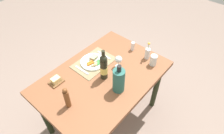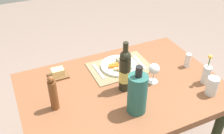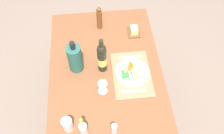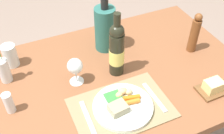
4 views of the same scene
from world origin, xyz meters
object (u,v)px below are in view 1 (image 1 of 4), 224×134
(dining_table, at_px, (103,82))
(knife, at_px, (82,70))
(fork, at_px, (104,55))
(cooler_bottle, at_px, (119,80))
(wine_glass, at_px, (119,60))
(wine_bottle, at_px, (104,67))
(flower_vase, at_px, (147,53))
(pepper_mill, at_px, (67,98))
(water_tumbler, at_px, (153,61))
(butter_dish, at_px, (56,81))
(dinner_plate, at_px, (93,61))
(salt_shaker, at_px, (133,46))

(dining_table, bearing_deg, knife, -68.67)
(fork, relative_size, cooler_bottle, 0.61)
(wine_glass, xyz_separation_m, wine_bottle, (0.20, -0.01, 0.04))
(cooler_bottle, bearing_deg, wine_bottle, -98.83)
(flower_vase, bearing_deg, dining_table, -20.08)
(pepper_mill, bearing_deg, water_tumbler, 163.03)
(dining_table, height_order, butter_dish, butter_dish)
(knife, height_order, cooler_bottle, cooler_bottle)
(dinner_plate, height_order, fork, dinner_plate)
(wine_glass, distance_m, pepper_mill, 0.64)
(dinner_plate, bearing_deg, wine_glass, 118.59)
(wine_glass, bearing_deg, knife, -40.68)
(knife, height_order, pepper_mill, pepper_mill)
(flower_vase, bearing_deg, fork, -53.94)
(knife, xyz_separation_m, flower_vase, (-0.58, 0.39, 0.06))
(water_tumbler, distance_m, butter_dish, 0.97)
(water_tumbler, height_order, flower_vase, flower_vase)
(pepper_mill, bearing_deg, salt_shaker, -178.46)
(water_tumbler, bearing_deg, wine_bottle, -30.09)
(dining_table, height_order, wine_bottle, wine_bottle)
(dining_table, height_order, flower_vase, flower_vase)
(cooler_bottle, xyz_separation_m, salt_shaker, (-0.54, -0.23, -0.07))
(dinner_plate, xyz_separation_m, butter_dish, (0.42, -0.08, 0.00))
(dinner_plate, bearing_deg, butter_dish, -10.47)
(water_tumbler, height_order, wine_bottle, wine_bottle)
(dining_table, xyz_separation_m, pepper_mill, (0.43, 0.01, 0.20))
(dining_table, xyz_separation_m, wine_glass, (-0.20, 0.04, 0.19))
(dining_table, xyz_separation_m, knife, (0.08, -0.21, 0.10))
(flower_vase, xyz_separation_m, wine_glass, (0.30, -0.15, 0.03))
(flower_vase, bearing_deg, dinner_plate, -41.74)
(pepper_mill, relative_size, wine_bottle, 0.68)
(wine_bottle, bearing_deg, fork, -136.83)
(salt_shaker, bearing_deg, dinner_plate, -22.76)
(dining_table, xyz_separation_m, butter_dish, (0.34, -0.27, 0.12))
(flower_vase, distance_m, wine_glass, 0.33)
(knife, relative_size, wine_bottle, 0.55)
(knife, height_order, salt_shaker, salt_shaker)
(dining_table, xyz_separation_m, flower_vase, (-0.50, 0.18, 0.16))
(cooler_bottle, bearing_deg, pepper_mill, -27.07)
(flower_vase, height_order, butter_dish, flower_vase)
(butter_dish, bearing_deg, dinner_plate, 169.53)
(wine_bottle, height_order, butter_dish, wine_bottle)
(knife, height_order, water_tumbler, water_tumbler)
(salt_shaker, bearing_deg, fork, -31.76)
(butter_dish, bearing_deg, flower_vase, 151.51)
(cooler_bottle, distance_m, butter_dish, 0.60)
(water_tumbler, bearing_deg, dinner_plate, -51.48)
(salt_shaker, xyz_separation_m, flower_vase, (0.01, 0.20, 0.02))
(dining_table, relative_size, dinner_plate, 4.89)
(dinner_plate, bearing_deg, water_tumbler, 128.52)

